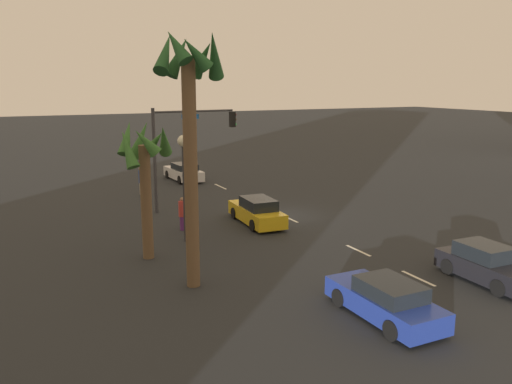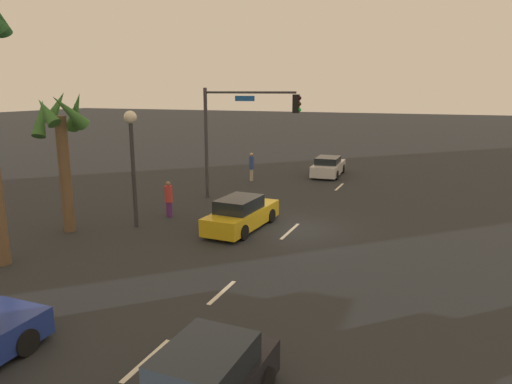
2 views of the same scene
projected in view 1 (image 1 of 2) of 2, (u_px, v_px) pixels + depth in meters
name	position (u px, v px, depth m)	size (l,w,h in m)	color
ground_plane	(283.00, 216.00, 30.70)	(220.00, 220.00, 0.00)	#232628
lane_stripe_1	(418.00, 278.00, 20.86)	(1.86, 0.14, 0.01)	silver
lane_stripe_2	(358.00, 251.00, 24.32)	(1.81, 0.14, 0.01)	silver
lane_stripe_3	(287.00, 217.00, 30.31)	(2.47, 0.14, 0.01)	silver
lane_stripe_4	(220.00, 187.00, 39.39)	(2.28, 0.14, 0.01)	silver
car_0	(257.00, 212.00, 28.88)	(4.71, 1.96, 1.47)	gold
car_1	(385.00, 300.00, 17.21)	(4.41, 1.87, 1.34)	navy
car_2	(184.00, 172.00, 41.88)	(4.67, 2.06, 1.38)	silver
car_3	(487.00, 265.00, 20.43)	(4.07, 1.85, 1.45)	black
traffic_signal	(184.00, 140.00, 31.57)	(0.62, 5.51, 6.19)	#38383D
streetlamp	(184.00, 166.00, 25.03)	(0.56, 0.56, 5.20)	#2D2D33
pedestrian_0	(141.00, 180.00, 36.43)	(0.44, 0.44, 1.93)	#B2A58C
pedestrian_1	(182.00, 213.00, 27.56)	(0.51, 0.51, 1.77)	#59266B
palm_tree_0	(190.00, 109.00, 18.81)	(2.51, 2.77, 9.49)	brown
palm_tree_1	(144.00, 160.00, 22.50)	(2.32, 2.59, 6.11)	brown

